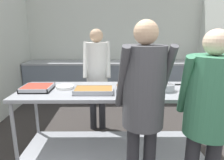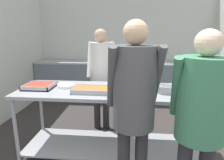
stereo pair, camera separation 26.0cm
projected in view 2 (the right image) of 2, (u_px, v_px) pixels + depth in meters
The scene contains 13 objects.
wall_rear at pixel (125, 44), 5.03m from camera, with size 4.38×0.06×2.65m.
back_counter at pixel (124, 80), 4.87m from camera, with size 4.22×0.65×0.92m.
serving_counter at pixel (111, 111), 2.61m from camera, with size 2.36×0.80×0.91m.
serving_tray_vegetables at pixel (40, 86), 2.61m from camera, with size 0.36×0.34×0.05m.
plate_stack at pixel (66, 86), 2.65m from camera, with size 0.24×0.24×0.04m.
serving_tray_roast at pixel (92, 90), 2.43m from camera, with size 0.47×0.29×0.05m.
serving_tray_greens at pixel (130, 89), 2.45m from camera, with size 0.39×0.29×0.05m.
sauce_pan at pixel (165, 88), 2.41m from camera, with size 0.37×0.23×0.09m.
broccoli_bowl at pixel (193, 89), 2.41m from camera, with size 0.25×0.25×0.12m.
guest_serving_left at pixel (134, 97), 1.76m from camera, with size 0.51×0.40×1.73m.
guest_serving_right at pixel (201, 110), 1.63m from camera, with size 0.54×0.40×1.65m.
cook_behind_counter at pixel (101, 69), 3.23m from camera, with size 0.44×0.34×1.67m.
water_bottle at pixel (165, 58), 4.59m from camera, with size 0.07×0.07×0.23m.
Camera 2 is at (0.17, -0.74, 1.63)m, focal length 32.00 mm.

